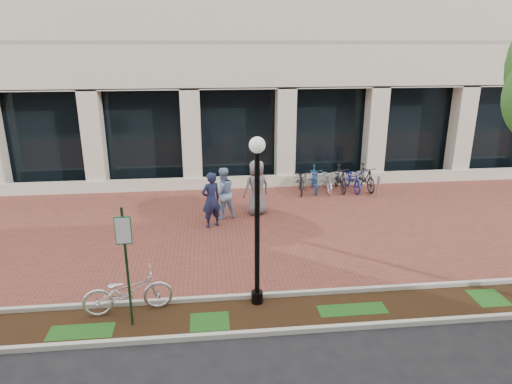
{
  "coord_description": "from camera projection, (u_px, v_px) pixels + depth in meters",
  "views": [
    {
      "loc": [
        -1.38,
        -14.26,
        5.95
      ],
      "look_at": [
        0.11,
        -0.8,
        1.52
      ],
      "focal_mm": 32.0,
      "sensor_mm": 36.0,
      "label": 1
    }
  ],
  "objects": [
    {
      "name": "curb_street_side",
      "position": [
        278.0,
        332.0,
        9.78
      ],
      "size": [
        40.0,
        0.12,
        0.12
      ],
      "primitive_type": "cube",
      "color": "#B4B4AA",
      "rests_on": "ground"
    },
    {
      "name": "pedestrian_mid",
      "position": [
        223.0,
        193.0,
        16.02
      ],
      "size": [
        1.08,
        0.95,
        1.86
      ],
      "primitive_type": "imported",
      "rotation": [
        0.0,
        0.0,
        3.46
      ],
      "color": "#8DA8D3",
      "rests_on": "ground"
    },
    {
      "name": "planting_strip",
      "position": [
        273.0,
        314.0,
        10.5
      ],
      "size": [
        40.0,
        1.5,
        0.01
      ],
      "primitive_type": "cube",
      "color": "black",
      "rests_on": "ground"
    },
    {
      "name": "curb_plaza_side",
      "position": [
        268.0,
        295.0,
        11.19
      ],
      "size": [
        40.0,
        0.12,
        0.12
      ],
      "primitive_type": "cube",
      "color": "#B4B4AA",
      "rests_on": "ground"
    },
    {
      "name": "lamppost",
      "position": [
        257.0,
        214.0,
        10.27
      ],
      "size": [
        0.36,
        0.36,
        4.05
      ],
      "color": "black",
      "rests_on": "ground"
    },
    {
      "name": "ground",
      "position": [
        250.0,
        227.0,
        15.46
      ],
      "size": [
        120.0,
        120.0,
        0.0
      ],
      "primitive_type": "plane",
      "color": "black",
      "rests_on": "ground"
    },
    {
      "name": "locked_bicycle",
      "position": [
        128.0,
        291.0,
        10.45
      ],
      "size": [
        2.11,
        1.02,
        1.07
      ],
      "primitive_type": "imported",
      "rotation": [
        0.0,
        0.0,
        1.73
      ],
      "color": "silver",
      "rests_on": "ground"
    },
    {
      "name": "pedestrian_right",
      "position": [
        257.0,
        187.0,
        16.4
      ],
      "size": [
        1.14,
        0.94,
        2.01
      ],
      "primitive_type": "imported",
      "rotation": [
        0.0,
        0.0,
        3.49
      ],
      "color": "slate",
      "rests_on": "ground"
    },
    {
      "name": "bollard",
      "position": [
        378.0,
        186.0,
        18.3
      ],
      "size": [
        0.12,
        0.12,
        0.96
      ],
      "color": "silver",
      "rests_on": "ground"
    },
    {
      "name": "pedestrian_left",
      "position": [
        211.0,
        200.0,
        15.25
      ],
      "size": [
        0.83,
        0.73,
        1.92
      ],
      "primitive_type": "imported",
      "rotation": [
        0.0,
        0.0,
        3.61
      ],
      "color": "#1B2245",
      "rests_on": "ground"
    },
    {
      "name": "brick_plaza",
      "position": [
        250.0,
        227.0,
        15.46
      ],
      "size": [
        40.0,
        9.0,
        0.01
      ],
      "primitive_type": "cube",
      "color": "brown",
      "rests_on": "ground"
    },
    {
      "name": "bike_rack_cluster",
      "position": [
        333.0,
        179.0,
        19.15
      ],
      "size": [
        3.56,
        1.93,
        1.08
      ],
      "rotation": [
        0.0,
        0.0,
        -0.06
      ],
      "color": "black",
      "rests_on": "ground"
    },
    {
      "name": "parking_sign",
      "position": [
        126.0,
        254.0,
        9.57
      ],
      "size": [
        0.34,
        0.07,
        2.78
      ],
      "rotation": [
        0.0,
        0.0,
        0.05
      ],
      "color": "#163C1C",
      "rests_on": "ground"
    }
  ]
}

